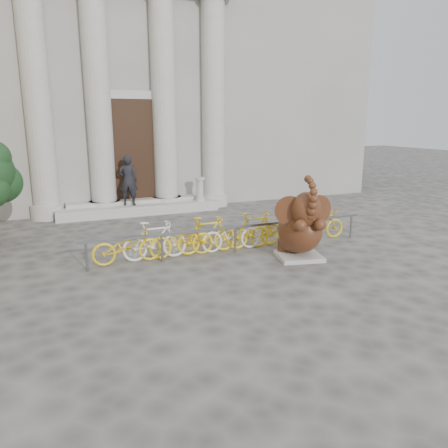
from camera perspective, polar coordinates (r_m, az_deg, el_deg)
name	(u,v)px	position (r m, az deg, el deg)	size (l,w,h in m)	color
ground	(247,311)	(8.30, 3.05, -11.25)	(80.00, 80.00, 0.00)	#474442
classical_building	(108,63)	(22.09, -14.95, 19.63)	(22.00, 10.70, 12.00)	gray
entrance_steps	(139,209)	(16.83, -11.04, 1.99)	(6.00, 1.20, 0.36)	#A8A59E
elephant_statue	(301,229)	(11.15, 9.97, -0.61)	(1.42, 1.70, 2.17)	#A8A59E
bike_rack	(231,232)	(11.79, 0.97, -1.09)	(8.00, 0.53, 1.00)	slate
pedestrian	(128,180)	(16.45, -12.41, 5.58)	(0.68, 0.44, 1.86)	black
balustrade_post	(200,190)	(17.06, -3.16, 4.45)	(0.38, 0.38, 0.92)	#A8A59E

